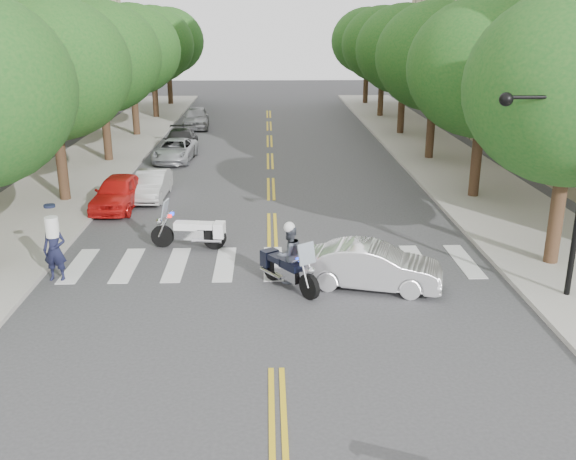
{
  "coord_description": "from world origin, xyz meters",
  "views": [
    {
      "loc": [
        -0.16,
        -12.72,
        7.51
      ],
      "look_at": [
        0.46,
        5.99,
        1.3
      ],
      "focal_mm": 40.0,
      "sensor_mm": 36.0,
      "label": 1
    }
  ],
  "objects_px": {
    "motorcycle_police": "(288,259)",
    "motorcycle_parked": "(195,232)",
    "convertible": "(372,266)",
    "officer_standing": "(55,250)"
  },
  "relations": [
    {
      "from": "motorcycle_police",
      "to": "motorcycle_parked",
      "type": "relative_size",
      "value": 0.84
    },
    {
      "from": "motorcycle_parked",
      "to": "convertible",
      "type": "height_order",
      "value": "motorcycle_parked"
    },
    {
      "from": "motorcycle_parked",
      "to": "convertible",
      "type": "distance_m",
      "value": 6.56
    },
    {
      "from": "officer_standing",
      "to": "motorcycle_parked",
      "type": "bearing_deg",
      "value": 40.46
    },
    {
      "from": "motorcycle_police",
      "to": "motorcycle_parked",
      "type": "height_order",
      "value": "motorcycle_police"
    },
    {
      "from": "officer_standing",
      "to": "convertible",
      "type": "bearing_deg",
      "value": 0.31
    },
    {
      "from": "motorcycle_police",
      "to": "officer_standing",
      "type": "xyz_separation_m",
      "value": [
        -6.91,
        0.82,
        0.05
      ]
    },
    {
      "from": "officer_standing",
      "to": "convertible",
      "type": "relative_size",
      "value": 0.48
    },
    {
      "from": "motorcycle_parked",
      "to": "officer_standing",
      "type": "xyz_separation_m",
      "value": [
        -3.85,
        -2.68,
        0.37
      ]
    },
    {
      "from": "motorcycle_police",
      "to": "motorcycle_parked",
      "type": "bearing_deg",
      "value": -84.16
    }
  ]
}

